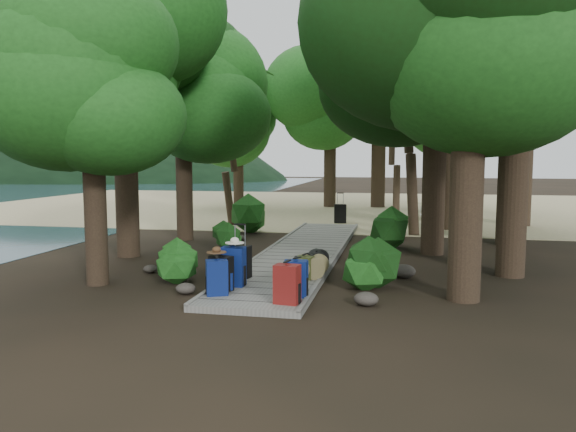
% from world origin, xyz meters
% --- Properties ---
extents(ground, '(120.00, 120.00, 0.00)m').
position_xyz_m(ground, '(0.00, 0.00, 0.00)').
color(ground, black).
rests_on(ground, ground).
extents(sand_beach, '(40.00, 22.00, 0.02)m').
position_xyz_m(sand_beach, '(0.00, 16.00, 0.01)').
color(sand_beach, tan).
rests_on(sand_beach, ground).
extents(distant_hill, '(32.00, 16.00, 12.00)m').
position_xyz_m(distant_hill, '(-40.00, 48.00, 0.00)').
color(distant_hill, black).
rests_on(distant_hill, ground).
extents(boardwalk, '(2.00, 12.00, 0.12)m').
position_xyz_m(boardwalk, '(0.00, 1.00, 0.06)').
color(boardwalk, gray).
rests_on(boardwalk, ground).
extents(backpack_left_a, '(0.46, 0.40, 0.71)m').
position_xyz_m(backpack_left_a, '(-0.69, -4.19, 0.48)').
color(backpack_left_a, navy).
rests_on(backpack_left_a, boardwalk).
extents(backpack_left_b, '(0.47, 0.40, 0.72)m').
position_xyz_m(backpack_left_b, '(-0.71, -3.86, 0.48)').
color(backpack_left_b, black).
rests_on(backpack_left_b, boardwalk).
extents(backpack_left_c, '(0.46, 0.33, 0.84)m').
position_xyz_m(backpack_left_c, '(-0.62, -3.42, 0.54)').
color(backpack_left_c, navy).
rests_on(backpack_left_c, boardwalk).
extents(backpack_right_a, '(0.45, 0.35, 0.74)m').
position_xyz_m(backpack_right_a, '(0.67, -4.51, 0.49)').
color(backpack_right_a, maroon).
rests_on(backpack_right_a, boardwalk).
extents(backpack_right_b, '(0.43, 0.32, 0.72)m').
position_xyz_m(backpack_right_b, '(0.73, -4.02, 0.48)').
color(backpack_right_b, navy).
rests_on(backpack_right_b, boardwalk).
extents(backpack_right_c, '(0.42, 0.37, 0.60)m').
position_xyz_m(backpack_right_c, '(0.64, -3.37, 0.42)').
color(backpack_right_c, navy).
rests_on(backpack_right_c, boardwalk).
extents(backpack_right_d, '(0.38, 0.31, 0.52)m').
position_xyz_m(backpack_right_d, '(0.64, -2.54, 0.38)').
color(backpack_right_d, '#343F1B').
rests_on(backpack_right_d, boardwalk).
extents(duffel_right_khaki, '(0.69, 0.80, 0.45)m').
position_xyz_m(duffel_right_khaki, '(0.72, -2.32, 0.34)').
color(duffel_right_khaki, olive).
rests_on(duffel_right_khaki, boardwalk).
extents(duffel_right_black, '(0.51, 0.71, 0.41)m').
position_xyz_m(duffel_right_black, '(0.72, -1.50, 0.33)').
color(duffel_right_black, black).
rests_on(duffel_right_black, boardwalk).
extents(suitcase_on_boardwalk, '(0.46, 0.30, 0.67)m').
position_xyz_m(suitcase_on_boardwalk, '(-0.69, -2.65, 0.45)').
color(suitcase_on_boardwalk, black).
rests_on(suitcase_on_boardwalk, boardwalk).
extents(lone_suitcase_on_sand, '(0.51, 0.34, 0.74)m').
position_xyz_m(lone_suitcase_on_sand, '(0.21, 8.24, 0.39)').
color(lone_suitcase_on_sand, black).
rests_on(lone_suitcase_on_sand, sand_beach).
extents(hat_brown, '(0.37, 0.37, 0.11)m').
position_xyz_m(hat_brown, '(-0.79, -3.89, 0.90)').
color(hat_brown, '#51351E').
rests_on(hat_brown, backpack_left_b).
extents(hat_white, '(0.37, 0.37, 0.12)m').
position_xyz_m(hat_white, '(-0.58, -3.43, 1.02)').
color(hat_white, silver).
rests_on(hat_white, backpack_left_c).
extents(kayak, '(1.33, 3.21, 0.31)m').
position_xyz_m(kayak, '(-3.59, 9.35, 0.18)').
color(kayak, '#B7180F').
rests_on(kayak, sand_beach).
extents(sun_lounger, '(0.62, 1.69, 0.54)m').
position_xyz_m(sun_lounger, '(3.65, 10.19, 0.29)').
color(sun_lounger, silver).
rests_on(sun_lounger, sand_beach).
extents(tree_right_a, '(5.07, 5.07, 8.45)m').
position_xyz_m(tree_right_a, '(3.70, -3.21, 4.23)').
color(tree_right_a, '#12330E').
rests_on(tree_right_a, ground).
extents(tree_right_b, '(4.93, 4.93, 8.80)m').
position_xyz_m(tree_right_b, '(4.92, -0.84, 4.40)').
color(tree_right_b, '#12330E').
rests_on(tree_right_b, ground).
extents(tree_right_c, '(5.03, 5.03, 8.71)m').
position_xyz_m(tree_right_c, '(3.39, 1.75, 4.36)').
color(tree_right_c, '#12330E').
rests_on(tree_right_c, ground).
extents(tree_right_d, '(6.76, 6.76, 12.39)m').
position_xyz_m(tree_right_d, '(5.78, 3.88, 6.19)').
color(tree_right_d, '#12330E').
rests_on(tree_right_d, ground).
extents(tree_right_e, '(5.03, 5.03, 9.06)m').
position_xyz_m(tree_right_e, '(4.15, 7.20, 4.53)').
color(tree_right_e, '#12330E').
rests_on(tree_right_e, ground).
extents(tree_right_f, '(6.27, 6.27, 11.19)m').
position_xyz_m(tree_right_f, '(6.99, 8.85, 5.60)').
color(tree_right_f, '#12330E').
rests_on(tree_right_f, ground).
extents(tree_left_a, '(3.83, 3.83, 6.38)m').
position_xyz_m(tree_left_a, '(-3.53, -3.36, 3.19)').
color(tree_left_a, '#12330E').
rests_on(tree_left_a, ground).
extents(tree_left_b, '(4.73, 4.73, 8.51)m').
position_xyz_m(tree_left_b, '(-4.47, -0.20, 4.26)').
color(tree_left_b, '#12330E').
rests_on(tree_left_b, ground).
extents(tree_left_c, '(4.26, 4.26, 7.41)m').
position_xyz_m(tree_left_c, '(-4.14, 2.92, 3.70)').
color(tree_left_c, '#12330E').
rests_on(tree_left_c, ground).
extents(tree_back_a, '(5.20, 5.20, 8.99)m').
position_xyz_m(tree_back_a, '(-1.12, 15.51, 4.50)').
color(tree_back_a, '#12330E').
rests_on(tree_back_a, ground).
extents(tree_back_b, '(5.83, 5.83, 10.41)m').
position_xyz_m(tree_back_b, '(1.36, 15.80, 5.21)').
color(tree_back_b, '#12330E').
rests_on(tree_back_b, ground).
extents(tree_back_c, '(4.81, 4.81, 8.66)m').
position_xyz_m(tree_back_c, '(5.41, 16.00, 4.33)').
color(tree_back_c, '#12330E').
rests_on(tree_back_c, ground).
extents(tree_back_d, '(4.56, 4.56, 7.61)m').
position_xyz_m(tree_back_d, '(-5.80, 14.53, 3.80)').
color(tree_back_d, '#12330E').
rests_on(tree_back_d, ground).
extents(palm_right_a, '(4.79, 4.79, 8.17)m').
position_xyz_m(palm_right_a, '(3.14, 5.65, 4.09)').
color(palm_right_a, '#184413').
rests_on(palm_right_a, ground).
extents(palm_right_b, '(4.11, 4.11, 7.94)m').
position_xyz_m(palm_right_b, '(5.47, 10.77, 3.97)').
color(palm_right_b, '#184413').
rests_on(palm_right_b, ground).
extents(palm_right_c, '(4.25, 4.25, 6.76)m').
position_xyz_m(palm_right_c, '(2.58, 11.82, 3.38)').
color(palm_right_c, '#184413').
rests_on(palm_right_c, ground).
extents(palm_left_a, '(3.88, 3.88, 6.17)m').
position_xyz_m(palm_left_a, '(-4.02, 6.80, 3.08)').
color(palm_left_a, '#184413').
rests_on(palm_left_a, ground).
extents(rock_left_a, '(0.39, 0.35, 0.21)m').
position_xyz_m(rock_left_a, '(-1.45, -3.77, 0.11)').
color(rock_left_a, '#4C473F').
rests_on(rock_left_a, ground).
extents(rock_left_b, '(0.33, 0.29, 0.18)m').
position_xyz_m(rock_left_b, '(-2.97, -2.08, 0.09)').
color(rock_left_b, '#4C473F').
rests_on(rock_left_b, ground).
extents(rock_left_c, '(0.47, 0.43, 0.26)m').
position_xyz_m(rock_left_c, '(-1.96, 0.00, 0.13)').
color(rock_left_c, '#4C473F').
rests_on(rock_left_c, ground).
extents(rock_left_d, '(0.31, 0.28, 0.17)m').
position_xyz_m(rock_left_d, '(-2.38, 3.14, 0.09)').
color(rock_left_d, '#4C473F').
rests_on(rock_left_d, ground).
extents(rock_right_a, '(0.44, 0.39, 0.24)m').
position_xyz_m(rock_right_a, '(1.98, -3.94, 0.12)').
color(rock_right_a, '#4C473F').
rests_on(rock_right_a, ground).
extents(rock_right_b, '(0.53, 0.48, 0.29)m').
position_xyz_m(rock_right_b, '(2.62, -1.47, 0.15)').
color(rock_right_b, '#4C473F').
rests_on(rock_right_b, ground).
extents(rock_right_c, '(0.36, 0.33, 0.20)m').
position_xyz_m(rock_right_c, '(1.58, 1.61, 0.10)').
color(rock_right_c, '#4C473F').
rests_on(rock_right_c, ground).
extents(rock_right_d, '(0.52, 0.47, 0.29)m').
position_xyz_m(rock_right_d, '(2.46, 4.43, 0.14)').
color(rock_right_d, '#4C473F').
rests_on(rock_right_d, ground).
extents(shrub_left_a, '(0.98, 0.98, 0.89)m').
position_xyz_m(shrub_left_a, '(-2.14, -2.79, 0.44)').
color(shrub_left_a, '#1A4D17').
rests_on(shrub_left_a, ground).
extents(shrub_left_b, '(0.84, 0.84, 0.75)m').
position_xyz_m(shrub_left_b, '(-2.15, 0.97, 0.38)').
color(shrub_left_b, '#1A4D17').
rests_on(shrub_left_b, ground).
extents(shrub_left_c, '(1.37, 1.37, 1.24)m').
position_xyz_m(shrub_left_c, '(-2.54, 4.87, 0.62)').
color(shrub_left_c, '#1A4D17').
rests_on(shrub_left_c, ground).
extents(shrub_right_a, '(1.08, 1.08, 0.97)m').
position_xyz_m(shrub_right_a, '(1.92, -2.65, 0.49)').
color(shrub_right_a, '#1A4D17').
rests_on(shrub_right_a, ground).
extents(shrub_right_b, '(1.27, 1.27, 1.14)m').
position_xyz_m(shrub_right_b, '(2.22, 2.46, 0.57)').
color(shrub_right_b, '#1A4D17').
rests_on(shrub_right_b, ground).
extents(shrub_right_c, '(0.75, 0.75, 0.68)m').
position_xyz_m(shrub_right_c, '(1.95, 5.07, 0.34)').
color(shrub_right_c, '#1A4D17').
rests_on(shrub_right_c, ground).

